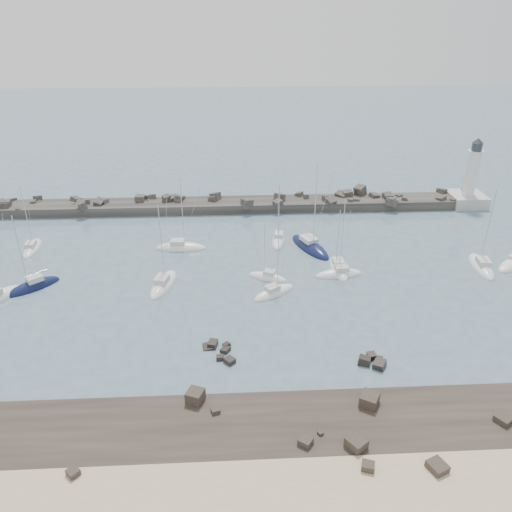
{
  "coord_description": "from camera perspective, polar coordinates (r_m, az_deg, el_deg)",
  "views": [
    {
      "loc": [
        -1.71,
        -56.95,
        37.86
      ],
      "look_at": [
        1.9,
        12.0,
        2.44
      ],
      "focal_mm": 35.0,
      "sensor_mm": 36.0,
      "label": 1
    }
  ],
  "objects": [
    {
      "name": "sailboat_2",
      "position": [
        80.82,
        -24.08,
        -3.25
      ],
      "size": [
        7.62,
        7.05,
        12.83
      ],
      "color": "#0D1539",
      "rests_on": "ground"
    },
    {
      "name": "sailboat_13",
      "position": [
        79.79,
        9.39,
        -1.45
      ],
      "size": [
        2.71,
        8.13,
        12.78
      ],
      "color": "white",
      "rests_on": "ground"
    },
    {
      "name": "rock_shelf",
      "position": [
        51.54,
        -0.06,
        -20.07
      ],
      "size": [
        140.0,
        12.09,
        2.03
      ],
      "color": "black",
      "rests_on": "ground"
    },
    {
      "name": "sailboat_5",
      "position": [
        76.29,
        1.31,
        -2.48
      ],
      "size": [
        6.34,
        4.17,
        9.85
      ],
      "color": "white",
      "rests_on": "ground"
    },
    {
      "name": "breakwater",
      "position": [
        102.26,
        -6.08,
        5.48
      ],
      "size": [
        115.0,
        8.08,
        5.22
      ],
      "color": "#2F2D2A",
      "rests_on": "ground"
    },
    {
      "name": "lighthouse",
      "position": [
        112.23,
        23.08,
        6.92
      ],
      "size": [
        7.0,
        7.0,
        14.6
      ],
      "color": "#AAAAA4",
      "rests_on": "ground"
    },
    {
      "name": "sailboat_9",
      "position": [
        78.14,
        9.45,
        -2.11
      ],
      "size": [
        7.62,
        3.16,
        11.85
      ],
      "color": "white",
      "rests_on": "ground"
    },
    {
      "name": "sailboat_3",
      "position": [
        75.61,
        -10.52,
        -3.26
      ],
      "size": [
        4.7,
        8.93,
        13.62
      ],
      "color": "white",
      "rests_on": "ground"
    },
    {
      "name": "sailboat_7",
      "position": [
        72.45,
        2.08,
        -4.24
      ],
      "size": [
        7.08,
        5.8,
        11.27
      ],
      "color": "white",
      "rests_on": "ground"
    },
    {
      "name": "sailboat_1",
      "position": [
        93.34,
        -24.19,
        0.78
      ],
      "size": [
        2.73,
        7.67,
        11.99
      ],
      "color": "white",
      "rests_on": "ground"
    },
    {
      "name": "sailboat_10",
      "position": [
        86.98,
        24.33,
        -1.14
      ],
      "size": [
        3.73,
        9.09,
        14.02
      ],
      "color": "white",
      "rests_on": "ground"
    },
    {
      "name": "rock_cluster_far",
      "position": [
        61.13,
        13.25,
        -11.77
      ],
      "size": [
        3.56,
        3.26,
        1.56
      ],
      "color": "black",
      "rests_on": "ground"
    },
    {
      "name": "ground",
      "position": [
        68.4,
        -1.07,
        -6.45
      ],
      "size": [
        400.0,
        400.0,
        0.0
      ],
      "primitive_type": "plane",
      "color": "slate",
      "rests_on": "ground"
    },
    {
      "name": "rock_cluster_near",
      "position": [
        61.64,
        -4.36,
        -10.75
      ],
      "size": [
        4.15,
        4.84,
        1.47
      ],
      "color": "black",
      "rests_on": "ground"
    },
    {
      "name": "sailboat_8",
      "position": [
        86.05,
        6.18,
        1.0
      ],
      "size": [
        7.24,
        10.94,
        16.55
      ],
      "color": "#0D1539",
      "rests_on": "ground"
    },
    {
      "name": "sailboat_6",
      "position": [
        87.98,
        2.58,
        1.75
      ],
      "size": [
        3.45,
        7.49,
        11.6
      ],
      "color": "white",
      "rests_on": "ground"
    },
    {
      "name": "sailboat_4",
      "position": [
        86.29,
        -8.6,
        0.92
      ],
      "size": [
        8.68,
        3.05,
        13.59
      ],
      "color": "white",
      "rests_on": "ground"
    }
  ]
}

